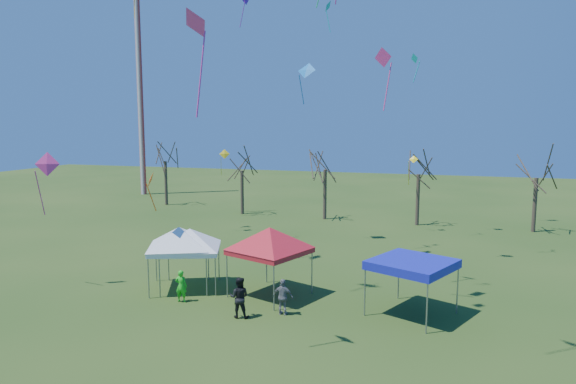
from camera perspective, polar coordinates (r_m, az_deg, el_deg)
name	(u,v)px	position (r m, az deg, el deg)	size (l,w,h in m)	color
ground	(254,314)	(24.85, -3.78, -13.34)	(140.00, 140.00, 0.00)	#264416
radio_mast	(140,93)	(66.58, -16.11, 10.49)	(0.70, 0.70, 25.00)	silver
tree_0	(165,145)	(57.13, -13.53, 5.05)	(3.83, 3.83, 8.44)	#3D2D21
tree_1	(242,155)	(50.18, -5.17, 4.10)	(3.42, 3.42, 7.54)	#3D2D21
tree_2	(325,152)	(47.31, 4.17, 4.50)	(3.71, 3.71, 8.18)	#3D2D21
tree_3	(419,156)	(45.81, 14.37, 3.91)	(3.59, 3.59, 7.91)	#3D2D21
tree_4	(538,158)	(46.22, 26.00, 3.38)	(3.58, 3.58, 7.89)	#3D2D21
tent_white_west	(190,233)	(28.09, -10.85, -4.46)	(4.01, 4.01, 3.80)	gray
tent_white_mid	(179,231)	(28.13, -12.01, -4.29)	(4.15, 4.15, 3.91)	gray
tent_red	(270,232)	(26.35, -2.05, -4.46)	(4.42, 4.42, 4.17)	gray
tent_blue	(412,265)	(24.63, 13.65, -7.85)	(4.40, 4.40, 2.62)	gray
person_grey	(283,297)	(24.41, -0.55, -11.59)	(1.00, 0.42, 1.71)	slate
person_dark	(239,297)	(24.16, -5.44, -11.57)	(0.93, 0.72, 1.91)	black
person_green	(181,286)	(26.63, -11.79, -10.18)	(0.59, 0.39, 1.63)	#20CB21
kite_13	(224,154)	(48.87, -7.08, 4.17)	(1.06, 0.87, 2.50)	yellow
kite_19	(415,59)	(40.33, 13.92, 14.14)	(0.79, 0.83, 2.18)	#0CB4BE
kite_22	(413,161)	(42.68, 13.74, 3.40)	(0.77, 0.78, 2.45)	yellow
kite_17	(384,58)	(27.80, 10.58, 14.38)	(1.09, 0.82, 3.27)	#E93386
kite_5	(196,24)	(19.26, -10.14, 17.93)	(1.44, 1.29, 3.84)	#DE31A1
kite_18	(328,7)	(33.55, 4.44, 19.82)	(0.42, 0.75, 1.90)	#0CB6C1
kite_1	(150,180)	(27.39, -15.08, 1.25)	(0.76, 1.02, 2.13)	#D6490B
kite_11	(306,70)	(37.88, 2.06, 13.36)	(1.53, 1.12, 3.01)	blue
kite_14	(47,165)	(29.98, -25.23, 2.76)	(1.32, 0.98, 3.47)	#E2328A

